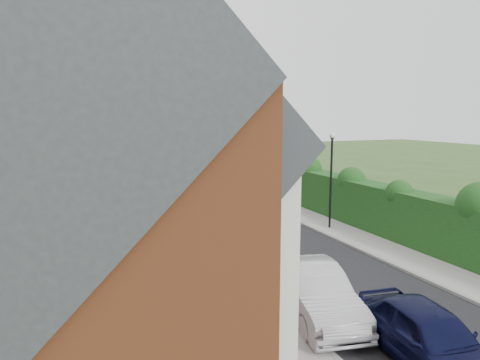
{
  "coord_description": "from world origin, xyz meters",
  "views": [
    {
      "loc": [
        -9.49,
        -14.67,
        6.06
      ],
      "look_at": [
        0.18,
        8.73,
        2.2
      ],
      "focal_mm": 32.0,
      "sensor_mm": 36.0,
      "label": 1
    }
  ],
  "objects_px": {
    "car_green": "(161,188)",
    "car_grey": "(131,164)",
    "car_red": "(171,184)",
    "car_beige": "(145,172)",
    "horse_cart": "(204,183)",
    "car_silver_a": "(313,291)",
    "car_white": "(194,213)",
    "car_silver_b": "(241,235)",
    "horse": "(212,198)",
    "lamppost": "(331,168)",
    "car_navy": "(429,336)",
    "car_black": "(124,160)"
  },
  "relations": [
    {
      "from": "car_green",
      "to": "car_grey",
      "type": "relative_size",
      "value": 0.83
    },
    {
      "from": "car_red",
      "to": "car_beige",
      "type": "relative_size",
      "value": 0.74
    },
    {
      "from": "car_red",
      "to": "horse_cart",
      "type": "height_order",
      "value": "horse_cart"
    },
    {
      "from": "car_silver_a",
      "to": "car_white",
      "type": "bearing_deg",
      "value": 101.71
    },
    {
      "from": "car_silver_b",
      "to": "car_white",
      "type": "relative_size",
      "value": 1.28
    },
    {
      "from": "car_green",
      "to": "horse",
      "type": "relative_size",
      "value": 2.62
    },
    {
      "from": "car_silver_b",
      "to": "car_grey",
      "type": "xyz_separation_m",
      "value": [
        -0.26,
        30.61,
        -0.06
      ]
    },
    {
      "from": "lamppost",
      "to": "horse",
      "type": "distance_m",
      "value": 8.85
    },
    {
      "from": "horse_cart",
      "to": "car_silver_b",
      "type": "bearing_deg",
      "value": -99.18
    },
    {
      "from": "car_silver_b",
      "to": "car_red",
      "type": "distance_m",
      "value": 15.97
    },
    {
      "from": "car_navy",
      "to": "horse_cart",
      "type": "relative_size",
      "value": 1.32
    },
    {
      "from": "lamppost",
      "to": "car_white",
      "type": "distance_m",
      "value": 7.91
    },
    {
      "from": "car_beige",
      "to": "horse_cart",
      "type": "height_order",
      "value": "horse_cart"
    },
    {
      "from": "lamppost",
      "to": "car_beige",
      "type": "distance_m",
      "value": 21.87
    },
    {
      "from": "lamppost",
      "to": "car_red",
      "type": "relative_size",
      "value": 1.21
    },
    {
      "from": "lamppost",
      "to": "car_navy",
      "type": "bearing_deg",
      "value": -113.48
    },
    {
      "from": "lamppost",
      "to": "car_silver_a",
      "type": "height_order",
      "value": "lamppost"
    },
    {
      "from": "car_red",
      "to": "horse",
      "type": "relative_size",
      "value": 2.59
    },
    {
      "from": "car_white",
      "to": "lamppost",
      "type": "bearing_deg",
      "value": -16.42
    },
    {
      "from": "horse",
      "to": "car_white",
      "type": "bearing_deg",
      "value": 54.28
    },
    {
      "from": "car_white",
      "to": "car_grey",
      "type": "distance_m",
      "value": 25.03
    },
    {
      "from": "car_silver_a",
      "to": "car_beige",
      "type": "xyz_separation_m",
      "value": [
        0.1,
        29.06,
        0.01
      ]
    },
    {
      "from": "car_green",
      "to": "car_beige",
      "type": "relative_size",
      "value": 0.75
    },
    {
      "from": "car_black",
      "to": "car_red",
      "type": "bearing_deg",
      "value": -75.39
    },
    {
      "from": "lamppost",
      "to": "car_green",
      "type": "xyz_separation_m",
      "value": [
        -6.4,
        12.2,
        -2.56
      ]
    },
    {
      "from": "car_green",
      "to": "horse",
      "type": "bearing_deg",
      "value": -71.8
    },
    {
      "from": "car_white",
      "to": "car_grey",
      "type": "relative_size",
      "value": 0.88
    },
    {
      "from": "car_green",
      "to": "car_red",
      "type": "bearing_deg",
      "value": 52.53
    },
    {
      "from": "car_silver_a",
      "to": "car_grey",
      "type": "xyz_separation_m",
      "value": [
        0.04,
        37.05,
        -0.04
      ]
    },
    {
      "from": "horse",
      "to": "car_grey",
      "type": "bearing_deg",
      "value": -87.59
    },
    {
      "from": "car_navy",
      "to": "car_black",
      "type": "bearing_deg",
      "value": 98.79
    },
    {
      "from": "car_silver_a",
      "to": "car_green",
      "type": "bearing_deg",
      "value": 101.26
    },
    {
      "from": "lamppost",
      "to": "car_silver_b",
      "type": "distance_m",
      "value": 6.62
    },
    {
      "from": "car_beige",
      "to": "horse_cart",
      "type": "xyz_separation_m",
      "value": [
        1.97,
        -11.69,
        0.59
      ]
    },
    {
      "from": "lamppost",
      "to": "car_silver_a",
      "type": "distance_m",
      "value": 10.56
    },
    {
      "from": "car_grey",
      "to": "car_black",
      "type": "relative_size",
      "value": 1.39
    },
    {
      "from": "car_navy",
      "to": "car_red",
      "type": "height_order",
      "value": "car_navy"
    },
    {
      "from": "lamppost",
      "to": "car_navy",
      "type": "xyz_separation_m",
      "value": [
        -5.0,
        -11.51,
        -2.53
      ]
    },
    {
      "from": "car_green",
      "to": "horse",
      "type": "xyz_separation_m",
      "value": [
        2.29,
        -4.81,
        -0.04
      ]
    },
    {
      "from": "car_green",
      "to": "car_silver_b",
      "type": "bearing_deg",
      "value": -95.15
    },
    {
      "from": "car_beige",
      "to": "car_silver_a",
      "type": "bearing_deg",
      "value": -81.4
    },
    {
      "from": "car_silver_a",
      "to": "car_white",
      "type": "xyz_separation_m",
      "value": [
        -0.23,
        12.02,
        -0.13
      ]
    },
    {
      "from": "car_silver_a",
      "to": "car_grey",
      "type": "relative_size",
      "value": 0.93
    },
    {
      "from": "car_green",
      "to": "car_beige",
      "type": "distance_m",
      "value": 8.67
    },
    {
      "from": "car_white",
      "to": "car_grey",
      "type": "xyz_separation_m",
      "value": [
        0.27,
        25.03,
        0.09
      ]
    },
    {
      "from": "car_grey",
      "to": "horse_cart",
      "type": "xyz_separation_m",
      "value": [
        2.02,
        -19.67,
        0.65
      ]
    },
    {
      "from": "car_silver_a",
      "to": "car_grey",
      "type": "distance_m",
      "value": 37.05
    },
    {
      "from": "car_beige",
      "to": "car_navy",
      "type": "bearing_deg",
      "value": -79.31
    },
    {
      "from": "car_silver_a",
      "to": "horse_cart",
      "type": "distance_m",
      "value": 17.51
    },
    {
      "from": "car_silver_a",
      "to": "car_silver_b",
      "type": "relative_size",
      "value": 0.83
    }
  ]
}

